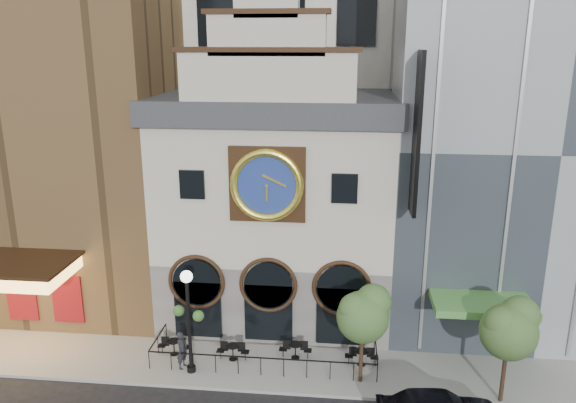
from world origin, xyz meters
The scene contains 14 objects.
ground centered at (0.00, 0.00, 0.00)m, with size 120.00×120.00×0.00m, color black.
sidewalk centered at (0.00, 2.50, 0.07)m, with size 44.00×5.00×0.15m, color gray.
clock_building centered at (0.00, 7.82, 6.69)m, with size 12.60×8.78×18.65m.
theater_building centered at (-13.00, 9.96, 12.60)m, with size 14.00×15.60×25.00m.
retail_building centered at (12.99, 9.99, 10.14)m, with size 14.00×14.40×20.00m.
cafe_railing centered at (0.00, 2.50, 0.60)m, with size 10.60×2.60×0.90m, color black, non-canonical shape.
bistro_0 centered at (-4.51, 2.52, 0.61)m, with size 1.58×0.68×0.90m.
bistro_1 centered at (-1.54, 2.37, 0.61)m, with size 1.58×0.68×0.90m.
bistro_2 centered at (1.45, 2.82, 0.61)m, with size 1.58×0.68×0.90m.
bistro_3 centered at (4.63, 2.53, 0.61)m, with size 1.58×0.68×0.90m.
pedestrian centered at (-3.76, 1.45, 1.07)m, with size 0.67×0.44×1.84m, color black.
lamppost centered at (-3.27, 1.18, 3.28)m, with size 1.54×0.92×5.06m.
tree_left centered at (4.59, 1.26, 3.54)m, with size 2.40×2.31×4.63m.
tree_right centered at (10.55, 0.43, 3.62)m, with size 2.46×2.37×4.74m.
Camera 1 is at (3.59, -21.21, 15.00)m, focal length 35.00 mm.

